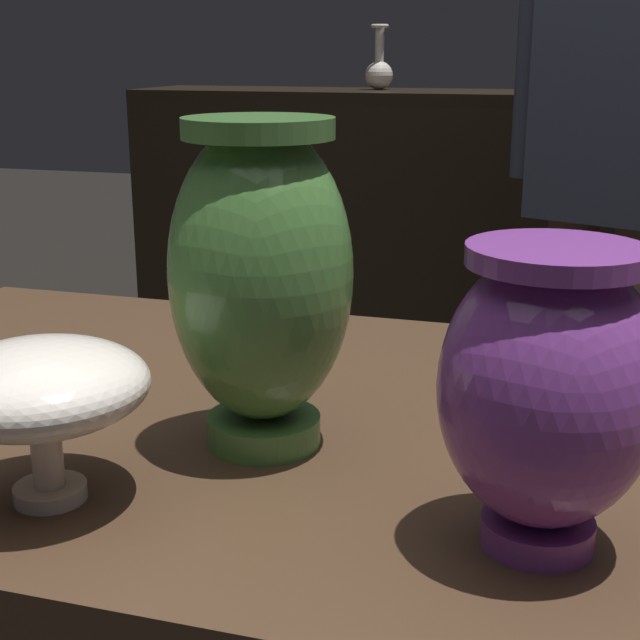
{
  "coord_description": "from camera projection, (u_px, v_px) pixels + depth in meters",
  "views": [
    {
      "loc": [
        0.17,
        -0.73,
        1.11
      ],
      "look_at": [
        -0.04,
        -0.03,
        0.9
      ],
      "focal_mm": 51.53,
      "sensor_mm": 36.0,
      "label": 1
    }
  ],
  "objects": [
    {
      "name": "shelf_vase_left",
      "position": [
        379.0,
        70.0,
        2.93
      ],
      "size": [
        0.09,
        0.09,
        0.2
      ],
      "color": "silver",
      "rests_on": "back_display_shelf"
    },
    {
      "name": "vase_right_accent",
      "position": [
        41.0,
        389.0,
        0.64
      ],
      "size": [
        0.15,
        0.15,
        0.12
      ],
      "color": "silver",
      "rests_on": "display_plinth"
    },
    {
      "name": "shelf_vase_center",
      "position": [
        546.0,
        71.0,
        2.81
      ],
      "size": [
        0.11,
        0.11,
        0.08
      ],
      "color": "#2D429E",
      "rests_on": "back_display_shelf"
    },
    {
      "name": "visitor_center_back",
      "position": [
        613.0,
        153.0,
        1.95
      ],
      "size": [
        0.44,
        0.29,
        1.54
      ],
      "rotation": [
        0.0,
        0.0,
        2.76
      ],
      "color": "brown",
      "rests_on": "ground_plane"
    },
    {
      "name": "vase_tall_behind",
      "position": [
        548.0,
        388.0,
        0.58
      ],
      "size": [
        0.14,
        0.14,
        0.2
      ],
      "color": "#7A388E",
      "rests_on": "display_plinth"
    },
    {
      "name": "back_display_shelf",
      "position": [
        533.0,
        252.0,
        2.91
      ],
      "size": [
        2.6,
        0.4,
        0.99
      ],
      "color": "black",
      "rests_on": "ground_plane"
    },
    {
      "name": "vase_centerpiece",
      "position": [
        261.0,
        275.0,
        0.72
      ],
      "size": [
        0.15,
        0.15,
        0.27
      ],
      "color": "#477A38",
      "rests_on": "display_plinth"
    }
  ]
}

